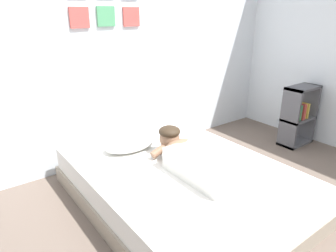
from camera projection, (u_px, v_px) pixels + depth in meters
The scene contains 8 objects.
ground_plane at pixel (211, 229), 2.38m from camera, with size 13.34×13.34×0.00m, color #66564C.
back_wall at pixel (106, 47), 3.17m from camera, with size 4.67×0.12×2.50m.
bed at pixel (180, 184), 2.67m from camera, with size 1.53×2.06×0.36m.
pillow at pixel (130, 144), 2.91m from camera, with size 0.52×0.32×0.11m, color white.
person_lying at pixel (195, 157), 2.53m from camera, with size 0.43×0.92×0.27m.
coffee_cup at pixel (170, 144), 2.95m from camera, with size 0.12×0.09×0.07m.
cell_phone at pixel (183, 167), 2.58m from camera, with size 0.07×0.14×0.01m, color black.
bookshelf at pixel (298, 115), 3.78m from camera, with size 0.45×0.24×0.75m.
Camera 1 is at (-1.43, -1.35, 1.60)m, focal length 32.48 mm.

